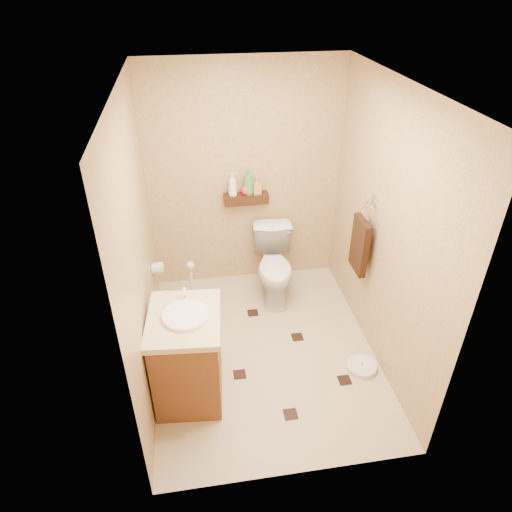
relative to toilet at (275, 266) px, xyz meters
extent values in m
plane|color=#C7B192|center=(-0.25, -0.83, -0.37)|extent=(2.50, 2.50, 0.00)
cube|color=tan|center=(-0.25, 0.42, 0.83)|extent=(2.00, 0.04, 2.40)
cube|color=tan|center=(-0.25, -2.08, 0.83)|extent=(2.00, 0.04, 2.40)
cube|color=tan|center=(-1.25, -0.83, 0.83)|extent=(0.04, 2.50, 2.40)
cube|color=tan|center=(0.75, -0.83, 0.83)|extent=(0.04, 2.50, 2.40)
cube|color=silver|center=(-0.25, -0.83, 2.03)|extent=(2.00, 2.50, 0.02)
cube|color=#3D1E10|center=(-0.25, 0.34, 0.65)|extent=(0.46, 0.14, 0.10)
cube|color=black|center=(-0.52, -1.10, -0.37)|extent=(0.11, 0.11, 0.01)
cube|color=black|center=(0.09, -0.71, -0.37)|extent=(0.11, 0.11, 0.01)
cube|color=black|center=(-0.17, -1.58, -0.37)|extent=(0.11, 0.11, 0.01)
cube|color=black|center=(-0.85, -0.29, -0.37)|extent=(0.11, 0.11, 0.01)
cube|color=black|center=(0.38, -1.31, -0.37)|extent=(0.11, 0.11, 0.01)
cube|color=black|center=(-0.28, -0.28, -0.37)|extent=(0.11, 0.11, 0.01)
imported|color=white|center=(0.00, 0.00, 0.00)|extent=(0.48, 0.76, 0.75)
cube|color=brown|center=(-0.95, -1.21, 0.01)|extent=(0.57, 0.68, 0.77)
cube|color=beige|center=(-0.95, -1.21, 0.42)|extent=(0.61, 0.72, 0.05)
cylinder|color=white|center=(-0.93, -1.21, 0.45)|extent=(0.36, 0.36, 0.05)
cylinder|color=silver|center=(-0.93, -1.00, 0.52)|extent=(0.03, 0.03, 0.12)
cylinder|color=silver|center=(0.57, -1.20, -0.35)|extent=(0.34, 0.34, 0.05)
cylinder|color=white|center=(0.57, -1.20, -0.32)|extent=(0.16, 0.16, 0.01)
cylinder|color=#1A6968|center=(-0.88, -0.01, -0.31)|extent=(0.12, 0.12, 0.13)
cylinder|color=silver|center=(-0.88, -0.01, -0.07)|extent=(0.02, 0.02, 0.37)
sphere|color=silver|center=(-0.88, -0.01, 0.11)|extent=(0.09, 0.09, 0.09)
cube|color=silver|center=(0.73, -0.58, 1.01)|extent=(0.03, 0.06, 0.08)
torus|color=silver|center=(0.70, -0.58, 0.89)|extent=(0.02, 0.19, 0.19)
cube|color=black|center=(0.66, -0.58, 0.55)|extent=(0.06, 0.30, 0.52)
cylinder|color=silver|center=(-1.19, -0.18, 0.23)|extent=(0.11, 0.11, 0.11)
cylinder|color=silver|center=(-1.23, -0.18, 0.29)|extent=(0.04, 0.02, 0.02)
imported|color=white|center=(-0.39, 0.34, 0.82)|extent=(0.10, 0.10, 0.24)
imported|color=yellow|center=(-0.39, 0.34, 0.77)|extent=(0.07, 0.07, 0.15)
imported|color=red|center=(-0.25, 0.34, 0.77)|extent=(0.12, 0.12, 0.14)
imported|color=green|center=(-0.22, 0.34, 0.83)|extent=(0.15, 0.15, 0.27)
imported|color=#DE824A|center=(-0.14, 0.34, 0.79)|extent=(0.10, 0.10, 0.18)
camera|label=1|loc=(-0.82, -3.91, 2.71)|focal=32.00mm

